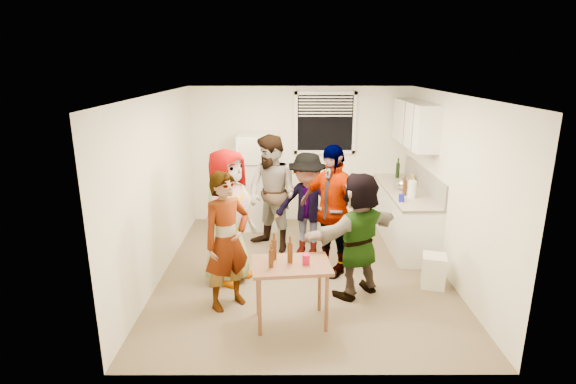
{
  "coord_description": "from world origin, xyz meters",
  "views": [
    {
      "loc": [
        -0.24,
        -5.92,
        2.89
      ],
      "look_at": [
        -0.23,
        0.13,
        1.15
      ],
      "focal_mm": 28.0,
      "sensor_mm": 36.0,
      "label": 1
    }
  ],
  "objects_px": {
    "trash_bin": "(434,269)",
    "guest_black": "(330,271)",
    "serving_table": "(291,322)",
    "guest_grey": "(230,279)",
    "refrigerator": "(259,181)",
    "guest_back_left": "(273,248)",
    "guest_back_right": "(306,254)",
    "wine_bottle": "(397,178)",
    "beer_bottle_counter": "(404,195)",
    "blue_cup": "(401,202)",
    "guest_orange": "(356,293)",
    "guest_stripe": "(229,305)",
    "red_cup": "(306,264)",
    "beer_bottle_table": "(271,267)",
    "kettle": "(403,190)"
  },
  "relations": [
    {
      "from": "guest_back_right",
      "to": "beer_bottle_table",
      "type": "bearing_deg",
      "value": -82.58
    },
    {
      "from": "guest_back_left",
      "to": "guest_orange",
      "type": "bearing_deg",
      "value": -10.92
    },
    {
      "from": "beer_bottle_counter",
      "to": "red_cup",
      "type": "bearing_deg",
      "value": -126.98
    },
    {
      "from": "serving_table",
      "to": "guest_back_right",
      "type": "relative_size",
      "value": 0.54
    },
    {
      "from": "trash_bin",
      "to": "guest_grey",
      "type": "relative_size",
      "value": 0.24
    },
    {
      "from": "beer_bottle_counter",
      "to": "guest_stripe",
      "type": "distance_m",
      "value": 3.24
    },
    {
      "from": "beer_bottle_counter",
      "to": "guest_orange",
      "type": "height_order",
      "value": "beer_bottle_counter"
    },
    {
      "from": "guest_back_left",
      "to": "guest_back_right",
      "type": "relative_size",
      "value": 1.14
    },
    {
      "from": "guest_stripe",
      "to": "beer_bottle_table",
      "type": "bearing_deg",
      "value": -81.83
    },
    {
      "from": "guest_black",
      "to": "red_cup",
      "type": "bearing_deg",
      "value": -65.1
    },
    {
      "from": "beer_bottle_counter",
      "to": "trash_bin",
      "type": "bearing_deg",
      "value": -84.84
    },
    {
      "from": "beer_bottle_counter",
      "to": "guest_black",
      "type": "height_order",
      "value": "beer_bottle_counter"
    },
    {
      "from": "refrigerator",
      "to": "guest_grey",
      "type": "bearing_deg",
      "value": -97.51
    },
    {
      "from": "wine_bottle",
      "to": "beer_bottle_counter",
      "type": "height_order",
      "value": "wine_bottle"
    },
    {
      "from": "beer_bottle_table",
      "to": "red_cup",
      "type": "bearing_deg",
      "value": 11.93
    },
    {
      "from": "red_cup",
      "to": "guest_black",
      "type": "bearing_deg",
      "value": 73.09
    },
    {
      "from": "blue_cup",
      "to": "guest_back_right",
      "type": "distance_m",
      "value": 1.67
    },
    {
      "from": "kettle",
      "to": "guest_orange",
      "type": "xyz_separation_m",
      "value": [
        -0.99,
        -1.78,
        -0.9
      ]
    },
    {
      "from": "beer_bottle_counter",
      "to": "beer_bottle_table",
      "type": "relative_size",
      "value": 1.15
    },
    {
      "from": "trash_bin",
      "to": "guest_black",
      "type": "bearing_deg",
      "value": 160.82
    },
    {
      "from": "beer_bottle_table",
      "to": "guest_back_left",
      "type": "xyz_separation_m",
      "value": [
        -0.06,
        2.24,
        -0.74
      ]
    },
    {
      "from": "wine_bottle",
      "to": "beer_bottle_table",
      "type": "relative_size",
      "value": 1.3
    },
    {
      "from": "guest_stripe",
      "to": "guest_black",
      "type": "xyz_separation_m",
      "value": [
        1.34,
        0.95,
        0.0
      ]
    },
    {
      "from": "beer_bottle_table",
      "to": "guest_grey",
      "type": "xyz_separation_m",
      "value": [
        -0.62,
        1.18,
        -0.74
      ]
    },
    {
      "from": "guest_back_left",
      "to": "red_cup",
      "type": "bearing_deg",
      "value": -36.86
    },
    {
      "from": "beer_bottle_counter",
      "to": "serving_table",
      "type": "relative_size",
      "value": 0.27
    },
    {
      "from": "guest_orange",
      "to": "guest_black",
      "type": "bearing_deg",
      "value": -102.08
    },
    {
      "from": "red_cup",
      "to": "beer_bottle_table",
      "type": "bearing_deg",
      "value": -168.07
    },
    {
      "from": "red_cup",
      "to": "guest_stripe",
      "type": "bearing_deg",
      "value": 157.06
    },
    {
      "from": "refrigerator",
      "to": "guest_black",
      "type": "height_order",
      "value": "refrigerator"
    },
    {
      "from": "kettle",
      "to": "trash_bin",
      "type": "height_order",
      "value": "kettle"
    },
    {
      "from": "refrigerator",
      "to": "kettle",
      "type": "distance_m",
      "value": 2.52
    },
    {
      "from": "serving_table",
      "to": "guest_back_left",
      "type": "relative_size",
      "value": 0.47
    },
    {
      "from": "guest_grey",
      "to": "guest_orange",
      "type": "xyz_separation_m",
      "value": [
        1.69,
        -0.41,
        0.0
      ]
    },
    {
      "from": "trash_bin",
      "to": "blue_cup",
      "type": "bearing_deg",
      "value": 104.74
    },
    {
      "from": "guest_stripe",
      "to": "guest_orange",
      "type": "height_order",
      "value": "guest_orange"
    },
    {
      "from": "wine_bottle",
      "to": "beer_bottle_counter",
      "type": "xyz_separation_m",
      "value": [
        -0.15,
        -1.1,
        -0.0
      ]
    },
    {
      "from": "beer_bottle_counter",
      "to": "guest_black",
      "type": "relative_size",
      "value": 0.13
    },
    {
      "from": "trash_bin",
      "to": "wine_bottle",
      "type": "bearing_deg",
      "value": 89.19
    },
    {
      "from": "refrigerator",
      "to": "red_cup",
      "type": "relative_size",
      "value": 15.16
    },
    {
      "from": "wine_bottle",
      "to": "red_cup",
      "type": "height_order",
      "value": "wine_bottle"
    },
    {
      "from": "guest_grey",
      "to": "red_cup",
      "type": "bearing_deg",
      "value": -105.24
    },
    {
      "from": "refrigerator",
      "to": "trash_bin",
      "type": "bearing_deg",
      "value": -43.5
    },
    {
      "from": "refrigerator",
      "to": "guest_back_right",
      "type": "xyz_separation_m",
      "value": [
        0.82,
        -1.27,
        -0.85
      ]
    },
    {
      "from": "beer_bottle_counter",
      "to": "red_cup",
      "type": "distance_m",
      "value": 2.71
    },
    {
      "from": "refrigerator",
      "to": "beer_bottle_table",
      "type": "distance_m",
      "value": 3.32
    },
    {
      "from": "blue_cup",
      "to": "guest_black",
      "type": "relative_size",
      "value": 0.06
    },
    {
      "from": "guest_back_right",
      "to": "serving_table",
      "type": "bearing_deg",
      "value": -76.88
    },
    {
      "from": "blue_cup",
      "to": "guest_stripe",
      "type": "relative_size",
      "value": 0.07
    },
    {
      "from": "serving_table",
      "to": "guest_grey",
      "type": "distance_m",
      "value": 1.37
    }
  ]
}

